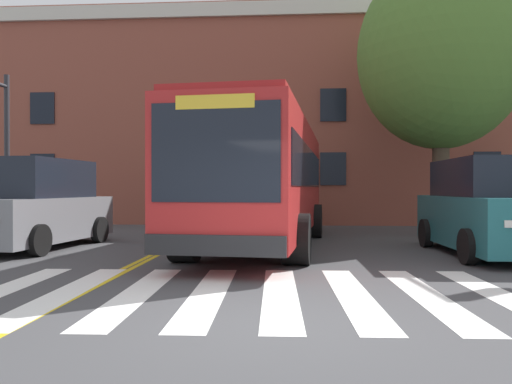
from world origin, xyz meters
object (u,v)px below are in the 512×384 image
object	(u,v)px
car_teal_far_lane	(488,209)
car_silver_behind_bus	(285,204)
city_bus	(264,177)
car_grey_near_lane	(37,206)
street_tree_curbside_large	(441,53)

from	to	relation	value
car_teal_far_lane	car_silver_behind_bus	world-z (taller)	car_teal_far_lane
city_bus	car_grey_near_lane	bearing A→B (deg)	-171.00
city_bus	car_grey_near_lane	xyz separation A→B (m)	(-6.04, -0.96, -0.79)
car_grey_near_lane	car_silver_behind_bus	size ratio (longest dim) A/B	1.28
city_bus	car_grey_near_lane	distance (m)	6.16
car_grey_near_lane	car_teal_far_lane	world-z (taller)	car_grey_near_lane
car_teal_far_lane	car_grey_near_lane	bearing A→B (deg)	176.77
car_teal_far_lane	city_bus	bearing A→B (deg)	163.55
car_teal_far_lane	car_silver_behind_bus	size ratio (longest dim) A/B	1.29
car_silver_behind_bus	car_teal_far_lane	bearing A→B (deg)	-64.71
car_silver_behind_bus	street_tree_curbside_large	bearing A→B (deg)	-44.88
city_bus	street_tree_curbside_large	xyz separation A→B (m)	(5.84, 3.50, 4.29)
car_silver_behind_bus	street_tree_curbside_large	world-z (taller)	street_tree_curbside_large
city_bus	car_silver_behind_bus	xyz separation A→B (m)	(0.52, 8.80, -1.04)
city_bus	car_teal_far_lane	xyz separation A→B (m)	(5.43, -1.60, -0.81)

